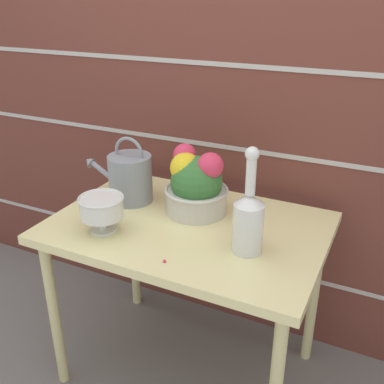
{
  "coord_description": "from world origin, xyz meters",
  "views": [
    {
      "loc": [
        0.68,
        -1.37,
        1.57
      ],
      "look_at": [
        0.0,
        0.04,
        0.86
      ],
      "focal_mm": 42.0,
      "sensor_mm": 36.0,
      "label": 1
    }
  ],
  "objects_px": {
    "crystal_pedestal_bowl": "(102,208)",
    "flower_planter": "(196,185)",
    "watering_can": "(130,177)",
    "glass_decanter": "(248,218)"
  },
  "relations": [
    {
      "from": "watering_can",
      "to": "flower_planter",
      "type": "distance_m",
      "value": 0.3
    },
    {
      "from": "glass_decanter",
      "to": "watering_can",
      "type": "bearing_deg",
      "value": 163.45
    },
    {
      "from": "glass_decanter",
      "to": "crystal_pedestal_bowl",
      "type": "bearing_deg",
      "value": -169.1
    },
    {
      "from": "flower_planter",
      "to": "glass_decanter",
      "type": "distance_m",
      "value": 0.35
    },
    {
      "from": "crystal_pedestal_bowl",
      "to": "glass_decanter",
      "type": "relative_size",
      "value": 0.45
    },
    {
      "from": "crystal_pedestal_bowl",
      "to": "watering_can",
      "type": "bearing_deg",
      "value": 101.74
    },
    {
      "from": "flower_planter",
      "to": "glass_decanter",
      "type": "bearing_deg",
      "value": -34.12
    },
    {
      "from": "watering_can",
      "to": "crystal_pedestal_bowl",
      "type": "distance_m",
      "value": 0.28
    },
    {
      "from": "watering_can",
      "to": "flower_planter",
      "type": "bearing_deg",
      "value": 4.14
    },
    {
      "from": "crystal_pedestal_bowl",
      "to": "flower_planter",
      "type": "distance_m",
      "value": 0.38
    }
  ]
}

